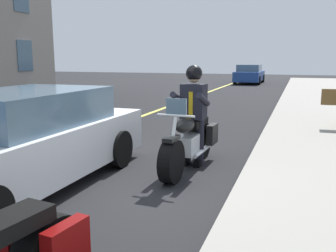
% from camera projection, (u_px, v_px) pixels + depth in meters
% --- Properties ---
extents(ground_plane, '(80.00, 80.00, 0.00)m').
position_uv_depth(ground_plane, '(110.00, 176.00, 5.85)').
color(ground_plane, black).
extents(lane_center_stripe, '(60.00, 0.16, 0.01)m').
position_uv_depth(lane_center_stripe, '(10.00, 164.00, 6.51)').
color(lane_center_stripe, '#E5DB4C').
rests_on(lane_center_stripe, ground_plane).
extents(motorcycle_main, '(2.22, 0.64, 1.26)m').
position_uv_depth(motorcycle_main, '(190.00, 142.00, 6.25)').
color(motorcycle_main, black).
rests_on(motorcycle_main, ground_plane).
extents(rider_main, '(0.63, 0.56, 1.74)m').
position_uv_depth(rider_main, '(193.00, 106.00, 6.31)').
color(rider_main, black).
rests_on(rider_main, ground_plane).
extents(car_silver, '(4.60, 1.92, 1.40)m').
position_uv_depth(car_silver, '(249.00, 74.00, 27.62)').
color(car_silver, navy).
rests_on(car_silver, ground_plane).
extents(car_dark, '(4.60, 1.92, 1.40)m').
position_uv_depth(car_dark, '(20.00, 141.00, 5.22)').
color(car_dark, white).
rests_on(car_dark, ground_plane).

